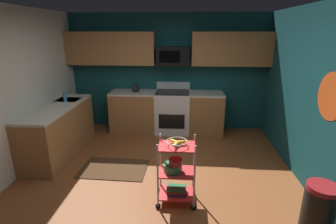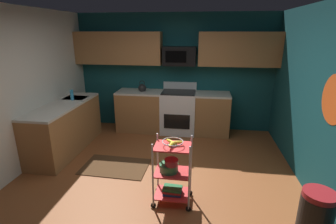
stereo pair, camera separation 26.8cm
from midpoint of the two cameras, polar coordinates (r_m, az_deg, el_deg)
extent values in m
cube|color=brown|center=(4.08, -4.60, -15.64)|extent=(4.40, 4.80, 0.04)
cube|color=#14474C|center=(5.89, -1.41, 8.77)|extent=(4.52, 0.06, 2.60)
cube|color=silver|center=(4.46, -34.75, 2.64)|extent=(0.06, 4.80, 2.60)
cube|color=#14474C|center=(3.87, 29.60, 1.62)|extent=(0.06, 4.80, 2.60)
cylinder|color=#E5591E|center=(3.63, 30.88, 2.96)|extent=(0.00, 0.61, 0.61)
cube|color=#9E6B3D|center=(5.77, -1.65, -0.21)|extent=(2.51, 0.60, 0.88)
cube|color=beige|center=(5.65, -1.70, 4.23)|extent=(2.51, 0.60, 0.04)
cube|color=#9E6B3D|center=(5.20, -24.49, -3.95)|extent=(0.60, 1.88, 0.88)
cube|color=beige|center=(5.06, -25.15, 0.91)|extent=(0.60, 1.88, 0.04)
cube|color=#B7BABC|center=(5.49, -22.68, 1.80)|extent=(0.44, 0.36, 0.16)
cube|color=white|center=(5.75, -0.33, -0.05)|extent=(0.76, 0.64, 0.92)
cube|color=black|center=(5.48, -0.58, -2.18)|extent=(0.56, 0.01, 0.32)
cube|color=white|center=(5.89, -0.12, 5.91)|extent=(0.76, 0.06, 0.18)
cube|color=black|center=(5.63, -0.34, 4.51)|extent=(0.72, 0.60, 0.02)
cube|color=#9E6B3D|center=(5.89, -14.03, 13.65)|extent=(1.93, 0.33, 0.70)
cube|color=#9E6B3D|center=(5.67, 12.66, 13.61)|extent=(1.67, 0.33, 0.70)
cube|color=black|center=(5.61, -0.26, 12.45)|extent=(0.70, 0.38, 0.40)
cube|color=black|center=(5.42, -1.07, 12.26)|extent=(0.44, 0.01, 0.24)
cylinder|color=silver|center=(3.30, -4.71, -14.26)|extent=(0.02, 0.02, 0.88)
cylinder|color=black|center=(3.55, -4.52, -20.29)|extent=(0.07, 0.02, 0.07)
cylinder|color=silver|center=(3.27, 3.55, -14.59)|extent=(0.02, 0.02, 0.88)
cylinder|color=black|center=(3.52, 3.40, -20.64)|extent=(0.07, 0.02, 0.07)
cylinder|color=silver|center=(3.59, -3.89, -11.41)|extent=(0.02, 0.02, 0.88)
cylinder|color=black|center=(3.82, -3.75, -17.18)|extent=(0.07, 0.02, 0.07)
cylinder|color=silver|center=(3.56, 3.61, -11.67)|extent=(0.02, 0.02, 0.88)
cylinder|color=black|center=(3.79, 3.48, -17.46)|extent=(0.07, 0.02, 0.07)
cube|color=red|center=(3.61, -0.36, -17.79)|extent=(0.46, 0.34, 0.02)
cube|color=red|center=(3.43, -0.37, -13.31)|extent=(0.46, 0.34, 0.02)
cube|color=red|center=(3.26, -0.38, -7.73)|extent=(0.46, 0.34, 0.02)
torus|color=silver|center=(3.23, -0.39, -6.62)|extent=(0.27, 0.27, 0.01)
cylinder|color=silver|center=(3.25, -0.38, -7.42)|extent=(0.12, 0.12, 0.02)
ellipsoid|color=yellow|center=(3.24, 0.48, -6.78)|extent=(0.17, 0.09, 0.04)
ellipsoid|color=yellow|center=(3.27, -0.98, -6.59)|extent=(0.15, 0.14, 0.04)
ellipsoid|color=yellow|center=(3.19, -0.65, -7.22)|extent=(0.08, 0.17, 0.04)
cylinder|color=#387F4C|center=(3.40, -1.22, -12.37)|extent=(0.24, 0.24, 0.11)
torus|color=#387F4C|center=(3.38, -1.22, -11.57)|extent=(0.25, 0.25, 0.01)
cylinder|color=maroon|center=(3.32, -0.65, -11.20)|extent=(0.17, 0.17, 0.08)
torus|color=maroon|center=(3.31, -0.65, -10.62)|extent=(0.18, 0.18, 0.01)
cube|color=#1E4C8C|center=(3.60, -0.36, -17.49)|extent=(0.24, 0.19, 0.03)
cube|color=#B22626|center=(3.58, -0.36, -17.13)|extent=(0.24, 0.18, 0.03)
cube|color=#26723F|center=(3.57, -0.36, -16.71)|extent=(0.26, 0.18, 0.03)
sphere|color=black|center=(5.73, -8.58, 5.20)|extent=(0.18, 0.18, 0.18)
sphere|color=black|center=(5.71, -8.62, 6.05)|extent=(0.03, 0.03, 0.03)
cone|color=black|center=(5.71, -7.79, 5.37)|extent=(0.09, 0.04, 0.06)
torus|color=black|center=(5.71, -8.63, 6.29)|extent=(0.12, 0.01, 0.12)
cylinder|color=#2D8CBF|center=(5.29, -23.45, 3.17)|extent=(0.06, 0.06, 0.20)
cylinder|color=black|center=(3.37, 28.46, -19.48)|extent=(0.34, 0.34, 0.60)
cylinder|color=maroon|center=(3.19, 29.35, -14.69)|extent=(0.33, 0.33, 0.06)
cube|color=#472D19|center=(4.51, -13.74, -12.21)|extent=(1.12, 0.73, 0.01)
camera|label=1|loc=(0.13, -92.00, -0.64)|focal=27.23mm
camera|label=2|loc=(0.13, 88.00, 0.64)|focal=27.23mm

